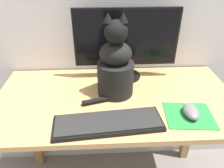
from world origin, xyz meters
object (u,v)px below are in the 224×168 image
Objects in this scene: cat at (115,66)px; keyboard at (108,123)px; monitor at (126,42)px; computer_mouse_right at (191,111)px.

keyboard is at bearing -96.15° from cat.
monitor reaches higher than keyboard.
computer_mouse_right is (0.24, -0.36, -0.18)m from monitor.
keyboard is 1.14× the size of cat.
monitor is at bearing 124.15° from computer_mouse_right.
cat is at bearing 147.80° from computer_mouse_right.
cat is at bearing 74.74° from keyboard.
keyboard is 4.26× the size of computer_mouse_right.
cat is (-0.31, 0.20, 0.12)m from computer_mouse_right.
monitor is 1.19× the size of keyboard.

